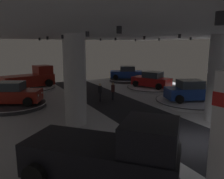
# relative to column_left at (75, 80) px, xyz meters

# --- Properties ---
(ground) EXTENTS (24.00, 44.00, 0.06)m
(ground) POSITION_rel_column_left_xyz_m (4.54, -5.54, -2.77)
(ground) COLOR silver
(ceiling_with_spotlights) EXTENTS (24.00, 44.00, 0.39)m
(ceiling_with_spotlights) POSITION_rel_column_left_xyz_m (4.54, -5.54, 2.80)
(ceiling_with_spotlights) COLOR silver
(column_left) EXTENTS (1.36, 1.36, 5.50)m
(column_left) POSITION_rel_column_left_xyz_m (0.00, 0.00, 0.00)
(column_left) COLOR silver
(column_left) RESTS_ON ground
(column_right) EXTENTS (1.27, 1.27, 5.50)m
(column_right) POSITION_rel_column_left_xyz_m (8.25, -3.57, 0.00)
(column_right) COLOR silver
(column_right) RESTS_ON ground
(display_platform_far_left) EXTENTS (4.95, 4.95, 0.33)m
(display_platform_far_left) POSITION_rel_column_left_xyz_m (-3.15, 5.91, -2.57)
(display_platform_far_left) COLOR #333338
(display_platform_far_left) RESTS_ON ground
(display_car_far_left) EXTENTS (4.56, 3.55, 1.71)m
(display_car_far_left) POSITION_rel_column_left_xyz_m (-3.18, 5.92, -1.66)
(display_car_far_left) COLOR maroon
(display_car_far_left) RESTS_ON display_platform_far_left
(display_platform_mid_right) EXTENTS (5.83, 5.83, 0.29)m
(display_platform_mid_right) POSITION_rel_column_left_xyz_m (10.19, 0.32, -2.59)
(display_platform_mid_right) COLOR silver
(display_platform_mid_right) RESTS_ON ground
(display_car_mid_right) EXTENTS (4.56, 3.30, 1.71)m
(display_car_mid_right) POSITION_rel_column_left_xyz_m (10.16, 0.33, -1.70)
(display_car_mid_right) COLOR navy
(display_car_mid_right) RESTS_ON display_platform_mid_right
(display_platform_deep_right) EXTENTS (4.61, 4.61, 0.35)m
(display_platform_deep_right) POSITION_rel_column_left_xyz_m (11.41, 12.93, -2.56)
(display_platform_deep_right) COLOR #333338
(display_platform_deep_right) RESTS_ON ground
(display_car_deep_right) EXTENTS (4.55, 3.66, 1.71)m
(display_car_deep_right) POSITION_rel_column_left_xyz_m (11.44, 12.91, -1.64)
(display_car_deep_right) COLOR navy
(display_car_deep_right) RESTS_ON display_platform_deep_right
(pickup_truck_near_left) EXTENTS (5.20, 5.27, 2.30)m
(pickup_truck_near_left) POSITION_rel_column_left_xyz_m (-1.10, -6.77, -1.58)
(pickup_truck_near_left) COLOR black
(pickup_truck_near_left) RESTS_ON display_platform_near_left
(display_platform_deep_left) EXTENTS (5.68, 5.68, 0.25)m
(display_platform_deep_left) POSITION_rel_column_left_xyz_m (-1.07, 12.99, -2.61)
(display_platform_deep_left) COLOR silver
(display_platform_deep_left) RESTS_ON ground
(pickup_truck_deep_left) EXTENTS (5.63, 3.55, 2.30)m
(pickup_truck_deep_left) POSITION_rel_column_left_xyz_m (-0.76, 13.05, -1.56)
(pickup_truck_deep_left) COLOR maroon
(pickup_truck_deep_left) RESTS_ON display_platform_deep_left
(display_platform_far_right) EXTENTS (5.31, 5.31, 0.25)m
(display_platform_far_right) POSITION_rel_column_left_xyz_m (11.05, 6.94, -2.61)
(display_platform_far_right) COLOR silver
(display_platform_far_right) RESTS_ON ground
(display_car_far_right) EXTENTS (3.45, 4.57, 1.71)m
(display_car_far_right) POSITION_rel_column_left_xyz_m (11.06, 6.92, -1.74)
(display_car_far_right) COLOR red
(display_car_far_right) RESTS_ON display_platform_far_right
(visitor_walking_near) EXTENTS (0.32, 0.32, 1.59)m
(visitor_walking_near) POSITION_rel_column_left_xyz_m (4.91, 4.39, -1.84)
(visitor_walking_near) COLOR black
(visitor_walking_near) RESTS_ON ground
(visitor_walking_far) EXTENTS (0.32, 0.32, 1.59)m
(visitor_walking_far) POSITION_rel_column_left_xyz_m (3.69, 4.47, -1.84)
(visitor_walking_far) COLOR black
(visitor_walking_far) RESTS_ON ground
(stanchion_a) EXTENTS (0.28, 0.28, 1.01)m
(stanchion_a) POSITION_rel_column_left_xyz_m (1.77, -6.12, -2.38)
(stanchion_a) COLOR #333338
(stanchion_a) RESTS_ON ground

